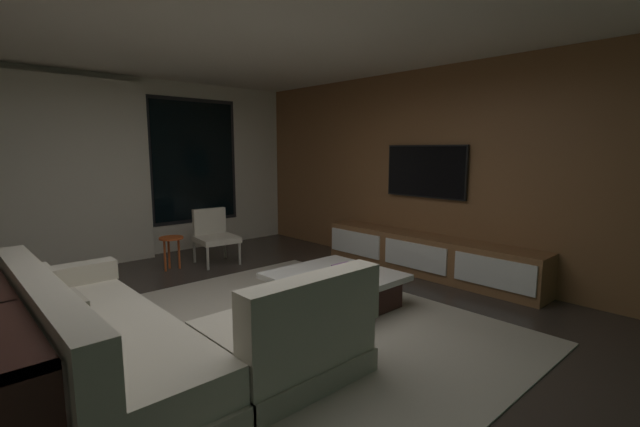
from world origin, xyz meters
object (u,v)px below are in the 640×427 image
side_stool (171,243)px  mounted_tv (425,171)px  sectional_couch (150,341)px  book_stack_on_coffee_table (345,269)px  media_console (427,256)px  accent_chair_near_window (214,233)px  coffee_table (334,290)px

side_stool → mounted_tv: (2.55, -2.31, 0.98)m
sectional_couch → book_stack_on_coffee_table: (2.08, 0.09, 0.12)m
sectional_couch → book_stack_on_coffee_table: size_ratio=10.26×
media_console → mounted_tv: mounted_tv is taller
sectional_couch → accent_chair_near_window: 3.29m
book_stack_on_coffee_table → side_stool: (-0.75, 2.58, -0.03)m
side_stool → mounted_tv: bearing=-42.2°
sectional_couch → coffee_table: size_ratio=2.16×
coffee_table → media_console: media_console is taller
accent_chair_near_window → sectional_couch: bearing=-126.7°
sectional_couch → coffee_table: (1.98, 0.14, -0.10)m
coffee_table → book_stack_on_coffee_table: 0.25m
accent_chair_near_window → media_console: accent_chair_near_window is taller
side_stool → coffee_table: bearing=-75.5°
sectional_couch → side_stool: sectional_couch is taller
accent_chair_near_window → media_console: (1.74, -2.48, -0.18)m
coffee_table → book_stack_on_coffee_table: book_stack_on_coffee_table is taller
mounted_tv → side_stool: bearing=137.8°
book_stack_on_coffee_table → mounted_tv: 2.05m
side_stool → media_console: (2.37, -2.51, -0.12)m
media_console → coffee_table: bearing=-179.6°
coffee_table → mounted_tv: (1.90, 0.21, 1.16)m
coffee_table → accent_chair_near_window: accent_chair_near_window is taller
accent_chair_near_window → side_stool: size_ratio=1.70×
coffee_table → accent_chair_near_window: 2.50m
accent_chair_near_window → side_stool: accent_chair_near_window is taller
sectional_couch → coffee_table: sectional_couch is taller
book_stack_on_coffee_table → media_console: bearing=2.4°
coffee_table → side_stool: 2.61m
coffee_table → side_stool: side_stool is taller
mounted_tv → coffee_table: bearing=-173.7°
sectional_couch → coffee_table: 1.99m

